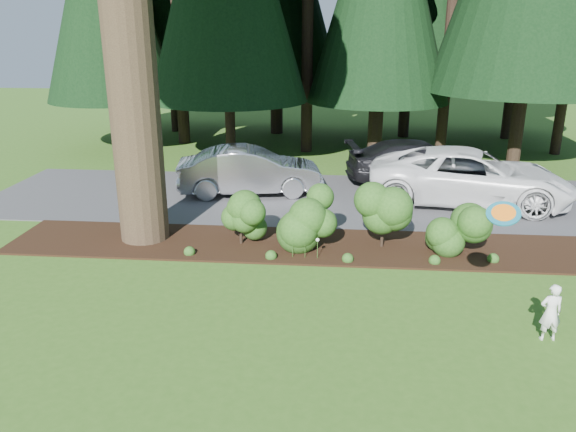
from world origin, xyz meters
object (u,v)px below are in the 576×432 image
object	(u,v)px
car_dark_suv	(419,162)
child	(551,312)
frisbee	(503,213)
car_white_suv	(470,177)
car_silver_wagon	(250,171)

from	to	relation	value
car_dark_suv	child	distance (m)	10.72
car_dark_suv	child	world-z (taller)	car_dark_suv
child	car_dark_suv	bearing A→B (deg)	-90.90
child	frisbee	xyz separation A→B (m)	(-1.07, -0.10, 1.86)
frisbee	car_white_suv	bearing A→B (deg)	80.57
car_silver_wagon	frisbee	bearing A→B (deg)	-157.12
car_silver_wagon	child	world-z (taller)	car_silver_wagon
car_dark_suv	child	size ratio (longest dim) A/B	4.69
car_silver_wagon	child	distance (m)	10.98
car_white_suv	child	distance (m)	8.25
car_white_suv	frisbee	distance (m)	8.59
car_silver_wagon	car_dark_suv	world-z (taller)	car_silver_wagon
car_white_suv	car_dark_suv	world-z (taller)	car_white_suv
frisbee	car_dark_suv	bearing A→B (deg)	89.43
car_silver_wagon	child	bearing A→B (deg)	-152.14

